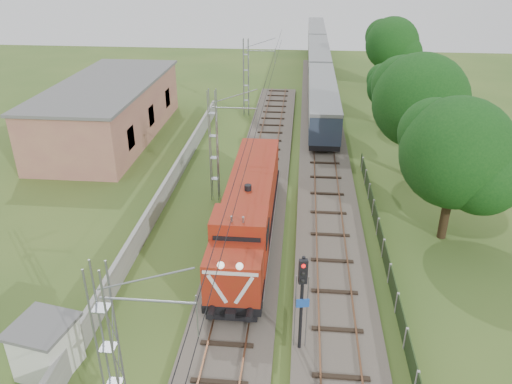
# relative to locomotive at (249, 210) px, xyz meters

# --- Properties ---
(ground) EXTENTS (140.00, 140.00, 0.00)m
(ground) POSITION_rel_locomotive_xyz_m (0.00, -6.60, -2.15)
(ground) COLOR #33531F
(ground) RESTS_ON ground
(track_main) EXTENTS (4.20, 70.00, 0.45)m
(track_main) POSITION_rel_locomotive_xyz_m (0.00, 0.40, -1.97)
(track_main) COLOR #6B6054
(track_main) RESTS_ON ground
(track_side) EXTENTS (4.20, 80.00, 0.45)m
(track_side) POSITION_rel_locomotive_xyz_m (5.00, 13.40, -1.97)
(track_side) COLOR #6B6054
(track_side) RESTS_ON ground
(catenary) EXTENTS (3.31, 70.00, 8.00)m
(catenary) POSITION_rel_locomotive_xyz_m (-2.95, 5.40, 1.90)
(catenary) COLOR gray
(catenary) RESTS_ON ground
(boundary_wall) EXTENTS (0.25, 40.00, 1.50)m
(boundary_wall) POSITION_rel_locomotive_xyz_m (-6.50, 5.40, -1.40)
(boundary_wall) COLOR #9E9E99
(boundary_wall) RESTS_ON ground
(station_building) EXTENTS (8.40, 20.40, 5.22)m
(station_building) POSITION_rel_locomotive_xyz_m (-15.00, 17.40, 0.48)
(station_building) COLOR tan
(station_building) RESTS_ON ground
(fence) EXTENTS (0.12, 32.00, 1.20)m
(fence) POSITION_rel_locomotive_xyz_m (8.00, -3.60, -1.55)
(fence) COLOR black
(fence) RESTS_ON ground
(locomotive) EXTENTS (2.85, 16.26, 4.13)m
(locomotive) POSITION_rel_locomotive_xyz_m (0.00, 0.00, 0.00)
(locomotive) COLOR black
(locomotive) RESTS_ON ground
(coach_rake) EXTENTS (2.81, 62.57, 3.24)m
(coach_rake) POSITION_rel_locomotive_xyz_m (5.00, 45.11, 0.21)
(coach_rake) COLOR black
(coach_rake) RESTS_ON ground
(signal_post) EXTENTS (0.56, 0.44, 5.12)m
(signal_post) POSITION_rel_locomotive_xyz_m (3.25, -9.36, 1.37)
(signal_post) COLOR black
(signal_post) RESTS_ON ground
(relay_hut) EXTENTS (2.81, 2.81, 2.48)m
(relay_hut) POSITION_rel_locomotive_xyz_m (-7.40, -11.28, -0.90)
(relay_hut) COLOR silver
(relay_hut) RESTS_ON ground
(tree_a) EXTENTS (6.92, 6.59, 8.96)m
(tree_a) POSITION_rel_locomotive_xyz_m (12.06, 1.48, 3.44)
(tree_a) COLOR #392617
(tree_a) RESTS_ON ground
(tree_b) EXTENTS (7.43, 7.08, 9.64)m
(tree_b) POSITION_rel_locomotive_xyz_m (11.73, 10.71, 3.86)
(tree_b) COLOR #392617
(tree_b) RESTS_ON ground
(tree_c) EXTENTS (4.97, 4.73, 6.44)m
(tree_c) POSITION_rel_locomotive_xyz_m (11.62, 22.80, 1.86)
(tree_c) COLOR #392617
(tree_c) RESTS_ON ground
(tree_d) EXTENTS (6.81, 6.48, 8.82)m
(tree_d) POSITION_rel_locomotive_xyz_m (13.77, 37.96, 3.35)
(tree_d) COLOR #392617
(tree_d) RESTS_ON ground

